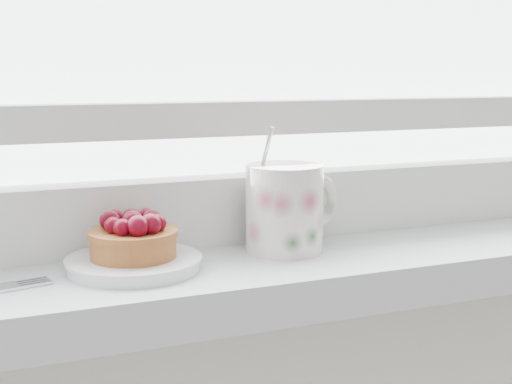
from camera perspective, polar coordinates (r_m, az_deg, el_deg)
saucer at (r=0.66m, az=-9.74°, el=-5.66°), size 0.12×0.12×0.01m
raspberry_tart at (r=0.65m, az=-9.78°, el=-3.53°), size 0.08×0.08×0.04m
floral_mug at (r=0.71m, az=2.46°, el=-1.14°), size 0.12×0.10×0.13m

